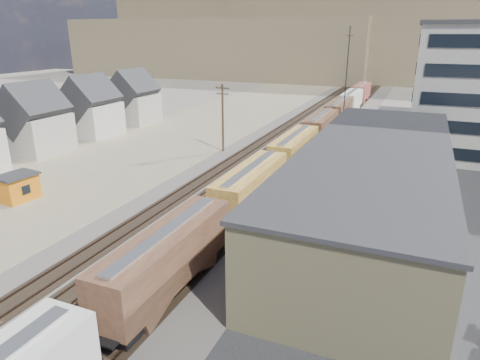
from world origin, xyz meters
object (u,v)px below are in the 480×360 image
at_px(freight_train, 309,136).
at_px(utility_pole_north, 223,116).
at_px(maintenance_shed, 18,187).
at_px(parked_car_blue, 426,138).

relative_size(freight_train, utility_pole_north, 11.97).
relative_size(utility_pole_north, maintenance_shed, 2.36).
bearing_deg(parked_car_blue, utility_pole_north, -162.95).
xyz_separation_m(utility_pole_north, parked_car_blue, (28.14, 17.82, -4.53)).
bearing_deg(utility_pole_north, freight_train, 13.84).
distance_m(freight_train, parked_car_blue, 21.76).
bearing_deg(maintenance_shed, freight_train, 50.81).
distance_m(freight_train, maintenance_shed, 37.99).
height_order(freight_train, maintenance_shed, freight_train).
xyz_separation_m(freight_train, parked_car_blue, (15.84, 14.79, -2.02)).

